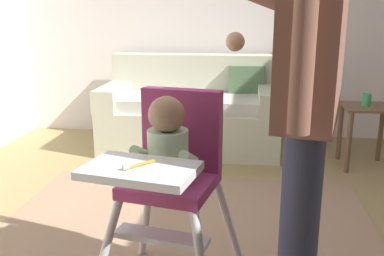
% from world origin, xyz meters
% --- Properties ---
extents(wall_far, '(5.33, 0.06, 2.75)m').
position_xyz_m(wall_far, '(0.00, 2.53, 1.38)').
color(wall_far, silver).
rests_on(wall_far, ground).
extents(couch, '(1.64, 0.86, 0.86)m').
position_xyz_m(couch, '(-0.44, 2.01, 0.33)').
color(couch, beige).
rests_on(couch, ground).
extents(high_chair, '(0.71, 0.81, 0.94)m').
position_xyz_m(high_chair, '(-0.26, -0.29, 0.65)').
color(high_chair, silver).
rests_on(high_chair, ground).
extents(adult_standing, '(0.50, 0.58, 1.62)m').
position_xyz_m(adult_standing, '(0.27, -0.43, 0.92)').
color(adult_standing, '#3B405D').
rests_on(adult_standing, ground).
extents(side_table, '(0.40, 0.40, 0.52)m').
position_xyz_m(side_table, '(1.06, 1.61, 0.38)').
color(side_table, brown).
rests_on(side_table, ground).
extents(sippy_cup, '(0.07, 0.07, 0.10)m').
position_xyz_m(sippy_cup, '(1.04, 1.61, 0.57)').
color(sippy_cup, green).
rests_on(sippy_cup, side_table).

